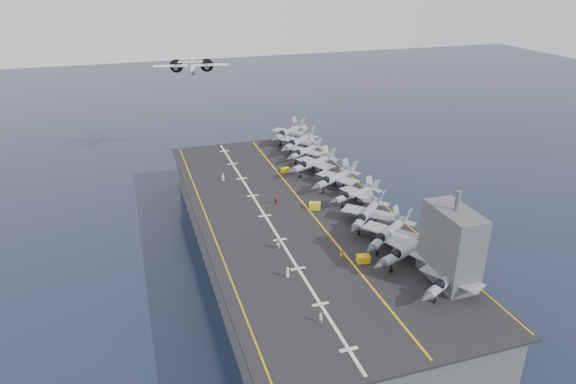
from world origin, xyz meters
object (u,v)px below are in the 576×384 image
object	(u,v)px
fighter_jet_0	(450,278)
tow_cart_a	(363,259)
island_superstructure	(452,237)
transport_plane	(192,70)

from	to	relation	value
fighter_jet_0	tow_cart_a	world-z (taller)	fighter_jet_0
island_superstructure	tow_cart_a	size ratio (longest dim) A/B	6.65
tow_cart_a	island_superstructure	bearing A→B (deg)	-40.41
tow_cart_a	fighter_jet_0	bearing A→B (deg)	-53.68
island_superstructure	fighter_jet_0	size ratio (longest dim) A/B	0.91
island_superstructure	transport_plane	distance (m)	93.56
transport_plane	island_superstructure	bearing A→B (deg)	-74.07
fighter_jet_0	tow_cart_a	distance (m)	14.40
island_superstructure	tow_cart_a	bearing A→B (deg)	139.59
fighter_jet_0	transport_plane	size ratio (longest dim) A/B	0.73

